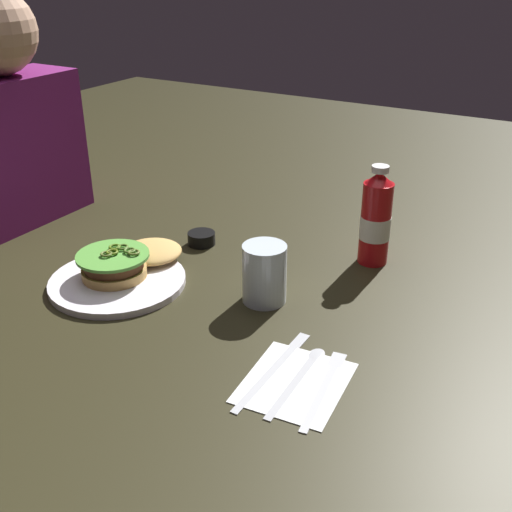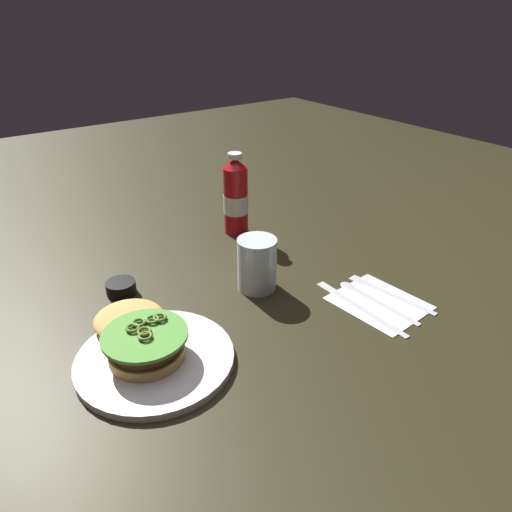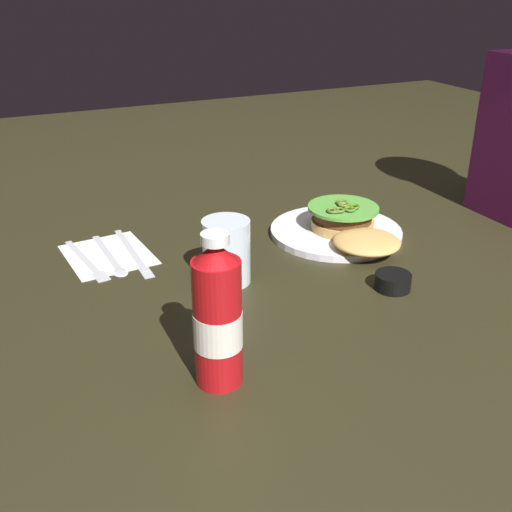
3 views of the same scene
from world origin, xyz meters
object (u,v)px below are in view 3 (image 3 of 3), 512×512
object	(u,v)px
fork_utensil	(88,262)
spoon_utensil	(112,259)
burger_sandwich	(351,226)
condiment_cup	(393,281)
butter_knife	(134,254)
ketchup_bottle	(218,318)
napkin	(108,254)
dinner_plate	(336,232)
water_glass	(226,252)

from	to	relation	value
fork_utensil	spoon_utensil	world-z (taller)	same
burger_sandwich	condiment_cup	xyz separation A→B (m)	(0.18, -0.04, -0.02)
spoon_utensil	butter_knife	bearing A→B (deg)	97.40
ketchup_bottle	spoon_utensil	xyz separation A→B (m)	(-0.40, -0.04, -0.09)
napkin	butter_knife	distance (m)	0.05
burger_sandwich	napkin	distance (m)	0.45
fork_utensil	dinner_plate	bearing A→B (deg)	80.94
dinner_plate	fork_utensil	distance (m)	0.47
dinner_plate	spoon_utensil	xyz separation A→B (m)	(-0.07, -0.42, -0.00)
spoon_utensil	butter_knife	world-z (taller)	same
water_glass	napkin	distance (m)	0.25
dinner_plate	fork_utensil	size ratio (longest dim) A/B	1.33
burger_sandwich	napkin	bearing A→B (deg)	-107.71
spoon_utensil	water_glass	bearing A→B (deg)	44.97
napkin	spoon_utensil	world-z (taller)	spoon_utensil
condiment_cup	fork_utensil	xyz separation A→B (m)	(-0.30, -0.43, -0.01)
condiment_cup	napkin	distance (m)	0.50
burger_sandwich	spoon_utensil	size ratio (longest dim) A/B	1.19
burger_sandwich	water_glass	bearing A→B (deg)	-80.11
dinner_plate	water_glass	xyz separation A→B (m)	(0.09, -0.26, 0.05)
water_glass	spoon_utensil	world-z (taller)	water_glass
burger_sandwich	condiment_cup	world-z (taller)	burger_sandwich
fork_utensil	butter_knife	size ratio (longest dim) A/B	0.86
spoon_utensil	fork_utensil	bearing A→B (deg)	-99.60
fork_utensil	spoon_utensil	size ratio (longest dim) A/B	1.01
water_glass	napkin	size ratio (longest dim) A/B	0.66
burger_sandwich	ketchup_bottle	bearing A→B (deg)	-52.90
fork_utensil	spoon_utensil	distance (m)	0.04
ketchup_bottle	spoon_utensil	size ratio (longest dim) A/B	1.06
ketchup_bottle	butter_knife	distance (m)	0.41
burger_sandwich	fork_utensil	distance (m)	0.48
ketchup_bottle	fork_utensil	size ratio (longest dim) A/B	1.05
dinner_plate	condiment_cup	xyz separation A→B (m)	(0.23, -0.03, 0.01)
butter_knife	dinner_plate	bearing A→B (deg)	79.25
condiment_cup	fork_utensil	world-z (taller)	condiment_cup
condiment_cup	napkin	size ratio (longest dim) A/B	0.36
water_glass	spoon_utensil	xyz separation A→B (m)	(-0.15, -0.15, -0.05)
fork_utensil	condiment_cup	bearing A→B (deg)	54.93
water_glass	spoon_utensil	bearing A→B (deg)	-135.03
ketchup_bottle	condiment_cup	xyz separation A→B (m)	(-0.10, 0.34, -0.08)
napkin	ketchup_bottle	bearing A→B (deg)	5.91
water_glass	butter_knife	bearing A→B (deg)	-144.64
spoon_utensil	dinner_plate	bearing A→B (deg)	80.99
dinner_plate	ketchup_bottle	distance (m)	0.51
condiment_cup	napkin	xyz separation A→B (m)	(-0.32, -0.39, -0.01)
ketchup_bottle	water_glass	world-z (taller)	ketchup_bottle
water_glass	fork_utensil	bearing A→B (deg)	-129.62
burger_sandwich	water_glass	xyz separation A→B (m)	(0.05, -0.27, 0.02)
water_glass	fork_utensil	distance (m)	0.26
dinner_plate	burger_sandwich	distance (m)	0.05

